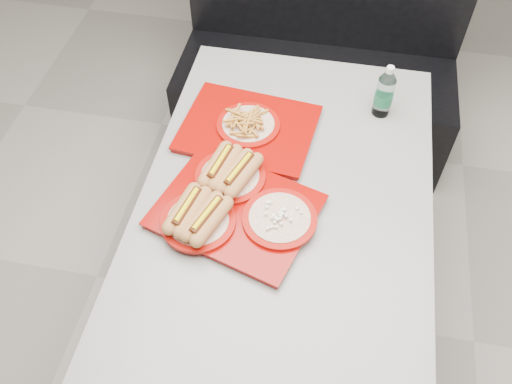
% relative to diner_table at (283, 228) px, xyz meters
% --- Properties ---
extents(ground, '(6.00, 6.00, 0.00)m').
position_rel_diner_table_xyz_m(ground, '(0.00, 0.00, -0.58)').
color(ground, '#9C978C').
rests_on(ground, ground).
extents(diner_table, '(0.92, 1.42, 0.75)m').
position_rel_diner_table_xyz_m(diner_table, '(0.00, 0.00, 0.00)').
color(diner_table, black).
rests_on(diner_table, ground).
extents(booth_bench, '(1.30, 0.57, 1.35)m').
position_rel_diner_table_xyz_m(booth_bench, '(0.00, 1.09, -0.18)').
color(booth_bench, black).
rests_on(booth_bench, ground).
extents(tray_near, '(0.54, 0.47, 0.10)m').
position_rel_diner_table_xyz_m(tray_near, '(-0.16, -0.08, 0.20)').
color(tray_near, '#870703').
rests_on(tray_near, diner_table).
extents(tray_far, '(0.48, 0.39, 0.09)m').
position_rel_diner_table_xyz_m(tray_far, '(-0.17, 0.26, 0.19)').
color(tray_far, '#870703').
rests_on(tray_far, diner_table).
extents(water_bottle, '(0.06, 0.06, 0.20)m').
position_rel_diner_table_xyz_m(water_bottle, '(0.27, 0.44, 0.25)').
color(water_bottle, silver).
rests_on(water_bottle, diner_table).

